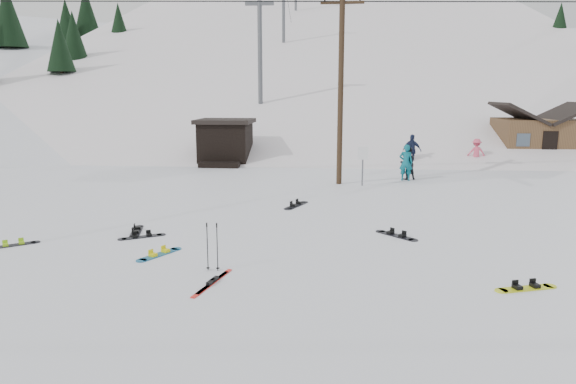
# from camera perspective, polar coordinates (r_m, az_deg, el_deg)

# --- Properties ---
(ground) EXTENTS (200.00, 200.00, 0.00)m
(ground) POSITION_cam_1_polar(r_m,az_deg,el_deg) (11.68, -3.38, -10.94)
(ground) COLOR white
(ground) RESTS_ON ground
(ski_slope) EXTENTS (60.00, 85.24, 65.97)m
(ski_slope) POSITION_cam_1_polar(r_m,az_deg,el_deg) (67.74, 3.30, -3.02)
(ski_slope) COLOR white
(ski_slope) RESTS_ON ground
(ridge_left) EXTENTS (47.54, 95.03, 58.38)m
(ridge_left) POSITION_cam_1_polar(r_m,az_deg,el_deg) (71.38, -27.17, -2.69)
(ridge_left) COLOR white
(ridge_left) RESTS_ON ground
(treeline_crest) EXTENTS (50.00, 6.00, 10.00)m
(treeline_crest) POSITION_cam_1_polar(r_m,az_deg,el_deg) (96.83, 3.88, 8.36)
(treeline_crest) COLOR black
(treeline_crest) RESTS_ON ski_slope
(utility_pole) EXTENTS (2.00, 0.26, 9.00)m
(utility_pole) POSITION_cam_1_polar(r_m,az_deg,el_deg) (24.73, 5.88, 11.67)
(utility_pole) COLOR #3A2819
(utility_pole) RESTS_ON ground
(trail_sign) EXTENTS (0.50, 0.09, 1.85)m
(trail_sign) POSITION_cam_1_polar(r_m,az_deg,el_deg) (24.54, 8.32, 3.64)
(trail_sign) COLOR #595B60
(trail_sign) RESTS_ON ground
(lift_hut) EXTENTS (3.40, 4.10, 2.75)m
(lift_hut) POSITION_cam_1_polar(r_m,az_deg,el_deg) (32.47, -6.96, 5.60)
(lift_hut) COLOR black
(lift_hut) RESTS_ON ground
(lift_tower_near) EXTENTS (2.20, 0.36, 8.00)m
(lift_tower_near) POSITION_cam_1_polar(r_m,az_deg,el_deg) (41.25, -3.13, 15.82)
(lift_tower_near) COLOR #595B60
(lift_tower_near) RESTS_ON ski_slope
(lift_tower_mid) EXTENTS (2.20, 0.36, 8.00)m
(lift_tower_mid) POSITION_cam_1_polar(r_m,az_deg,el_deg) (61.79, -0.50, 20.28)
(lift_tower_mid) COLOR #595B60
(lift_tower_mid) RESTS_ON ski_slope
(cabin) EXTENTS (5.39, 4.40, 3.77)m
(cabin) POSITION_cam_1_polar(r_m,az_deg,el_deg) (37.33, 25.96, 5.46)
(cabin) COLOR brown
(cabin) RESTS_ON ground
(hero_snowboard) EXTENTS (0.89, 1.38, 0.11)m
(hero_snowboard) POSITION_cam_1_polar(r_m,az_deg,el_deg) (14.53, -14.10, -6.69)
(hero_snowboard) COLOR #176796
(hero_snowboard) RESTS_ON ground
(hero_skis) EXTENTS (0.57, 1.87, 0.10)m
(hero_skis) POSITION_cam_1_polar(r_m,az_deg,el_deg) (12.23, -8.39, -9.87)
(hero_skis) COLOR red
(hero_skis) RESTS_ON ground
(ski_poles) EXTENTS (0.34, 0.09, 1.22)m
(ski_poles) POSITION_cam_1_polar(r_m,az_deg,el_deg) (12.88, -8.41, -5.98)
(ski_poles) COLOR black
(ski_poles) RESTS_ON ground
(board_scatter_a) EXTENTS (1.28, 0.87, 0.10)m
(board_scatter_a) POSITION_cam_1_polar(r_m,az_deg,el_deg) (16.40, -15.92, -4.77)
(board_scatter_a) COLOR black
(board_scatter_a) RESTS_ON ground
(board_scatter_b) EXTENTS (0.61, 1.56, 0.11)m
(board_scatter_b) POSITION_cam_1_polar(r_m,az_deg,el_deg) (17.06, -16.49, -4.18)
(board_scatter_b) COLOR black
(board_scatter_b) RESTS_ON ground
(board_scatter_c) EXTENTS (1.17, 0.96, 0.10)m
(board_scatter_c) POSITION_cam_1_polar(r_m,az_deg,el_deg) (16.93, -28.19, -5.18)
(board_scatter_c) COLOR black
(board_scatter_c) RESTS_ON ground
(board_scatter_d) EXTENTS (1.19, 1.21, 0.11)m
(board_scatter_d) POSITION_cam_1_polar(r_m,az_deg,el_deg) (16.25, 11.95, -4.71)
(board_scatter_d) COLOR black
(board_scatter_d) RESTS_ON ground
(board_scatter_e) EXTENTS (1.49, 0.67, 0.11)m
(board_scatter_e) POSITION_cam_1_polar(r_m,az_deg,el_deg) (12.94, 24.92, -9.63)
(board_scatter_e) COLOR #E8F51B
(board_scatter_e) RESTS_ON ground
(board_scatter_f) EXTENTS (0.87, 1.60, 0.12)m
(board_scatter_f) POSITION_cam_1_polar(r_m,az_deg,el_deg) (20.10, 0.92, -1.45)
(board_scatter_f) COLOR black
(board_scatter_f) RESTS_ON ground
(skier_teal) EXTENTS (0.72, 0.52, 1.83)m
(skier_teal) POSITION_cam_1_polar(r_m,az_deg,el_deg) (26.46, 12.96, 3.21)
(skier_teal) COLOR #0B6372
(skier_teal) RESTS_ON ground
(skier_dark) EXTENTS (0.89, 0.74, 1.65)m
(skier_dark) POSITION_cam_1_polar(r_m,az_deg,el_deg) (26.79, 13.18, 3.11)
(skier_dark) COLOR black
(skier_dark) RESTS_ON ground
(skier_pink) EXTENTS (1.08, 0.64, 1.64)m
(skier_pink) POSITION_cam_1_polar(r_m,az_deg,el_deg) (33.05, 20.18, 4.16)
(skier_pink) COLOR #E6516F
(skier_pink) RESTS_ON ground
(skier_navy) EXTENTS (1.22, 0.91, 1.92)m
(skier_navy) POSITION_cam_1_polar(r_m,az_deg,el_deg) (31.67, 13.61, 4.51)
(skier_navy) COLOR #1A2241
(skier_navy) RESTS_ON ground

